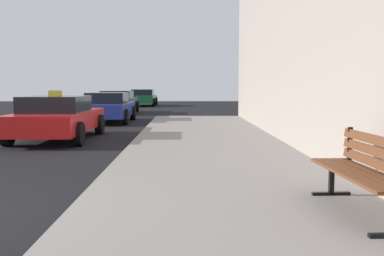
{
  "coord_description": "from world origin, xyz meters",
  "views": [
    {
      "loc": [
        3.37,
        -4.99,
        1.57
      ],
      "look_at": [
        3.48,
        2.7,
        0.84
      ],
      "focal_mm": 42.03,
      "sensor_mm": 36.0,
      "label": 1
    }
  ],
  "objects_px": {
    "bench": "(367,167)",
    "car_red": "(58,117)",
    "car_black": "(118,102)",
    "car_green": "(143,97)",
    "car_blue": "(108,107)"
  },
  "relations": [
    {
      "from": "car_red",
      "to": "car_green",
      "type": "relative_size",
      "value": 1.0
    },
    {
      "from": "car_black",
      "to": "car_green",
      "type": "height_order",
      "value": "same"
    },
    {
      "from": "car_red",
      "to": "car_black",
      "type": "distance_m",
      "value": 12.43
    },
    {
      "from": "car_blue",
      "to": "car_green",
      "type": "height_order",
      "value": "same"
    },
    {
      "from": "car_black",
      "to": "car_green",
      "type": "distance_m",
      "value": 9.16
    },
    {
      "from": "bench",
      "to": "car_red",
      "type": "distance_m",
      "value": 9.93
    },
    {
      "from": "car_blue",
      "to": "car_green",
      "type": "bearing_deg",
      "value": 89.85
    },
    {
      "from": "car_red",
      "to": "bench",
      "type": "bearing_deg",
      "value": -54.82
    },
    {
      "from": "car_red",
      "to": "car_green",
      "type": "xyz_separation_m",
      "value": [
        0.45,
        21.57,
        -0.0
      ]
    },
    {
      "from": "car_black",
      "to": "car_red",
      "type": "bearing_deg",
      "value": -89.42
    },
    {
      "from": "bench",
      "to": "car_red",
      "type": "relative_size",
      "value": 0.42
    },
    {
      "from": "bench",
      "to": "car_green",
      "type": "distance_m",
      "value": 30.15
    },
    {
      "from": "bench",
      "to": "car_black",
      "type": "distance_m",
      "value": 21.36
    },
    {
      "from": "car_green",
      "to": "car_blue",
      "type": "bearing_deg",
      "value": -90.15
    },
    {
      "from": "car_black",
      "to": "car_green",
      "type": "relative_size",
      "value": 0.97
    }
  ]
}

